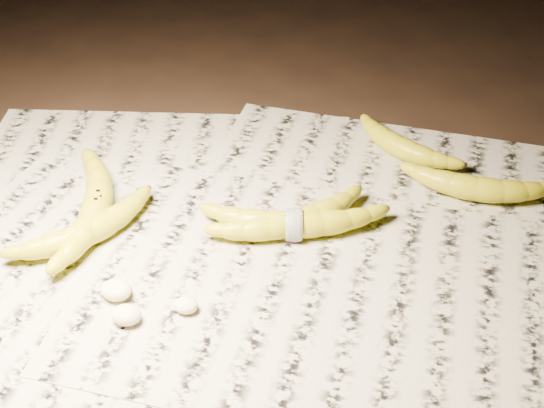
% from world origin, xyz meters
% --- Properties ---
extents(ground, '(3.00, 3.00, 0.00)m').
position_xyz_m(ground, '(0.00, 0.00, 0.00)').
color(ground, black).
rests_on(ground, ground).
extents(newspaper_patch, '(0.90, 0.70, 0.01)m').
position_xyz_m(newspaper_patch, '(-0.03, 0.01, 0.00)').
color(newspaper_patch, '#ADAA94').
rests_on(newspaper_patch, ground).
extents(banana_left_a, '(0.11, 0.23, 0.04)m').
position_xyz_m(banana_left_a, '(-0.22, 0.01, 0.03)').
color(banana_left_a, gold).
rests_on(banana_left_a, newspaper_patch).
extents(banana_left_b, '(0.16, 0.17, 0.03)m').
position_xyz_m(banana_left_b, '(-0.21, -0.04, 0.03)').
color(banana_left_b, gold).
rests_on(banana_left_b, newspaper_patch).
extents(banana_center, '(0.19, 0.15, 0.03)m').
position_xyz_m(banana_center, '(0.04, 0.03, 0.03)').
color(banana_center, gold).
rests_on(banana_center, newspaper_patch).
extents(banana_taped, '(0.22, 0.09, 0.04)m').
position_xyz_m(banana_taped, '(0.04, 0.02, 0.03)').
color(banana_taped, gold).
rests_on(banana_taped, newspaper_patch).
extents(banana_upper_a, '(0.18, 0.07, 0.03)m').
position_xyz_m(banana_upper_a, '(0.27, 0.15, 0.03)').
color(banana_upper_a, gold).
rests_on(banana_upper_a, newspaper_patch).
extents(banana_upper_b, '(0.16, 0.13, 0.03)m').
position_xyz_m(banana_upper_b, '(0.16, 0.23, 0.02)').
color(banana_upper_b, gold).
rests_on(banana_upper_b, newspaper_patch).
extents(measuring_tape, '(0.01, 0.04, 0.04)m').
position_xyz_m(measuring_tape, '(0.04, 0.02, 0.03)').
color(measuring_tape, white).
rests_on(measuring_tape, newspaper_patch).
extents(flesh_chunk_a, '(0.04, 0.03, 0.02)m').
position_xyz_m(flesh_chunk_a, '(-0.14, -0.13, 0.02)').
color(flesh_chunk_a, '#FDF6C4').
rests_on(flesh_chunk_a, newspaper_patch).
extents(flesh_chunk_b, '(0.03, 0.03, 0.02)m').
position_xyz_m(flesh_chunk_b, '(-0.12, -0.16, 0.02)').
color(flesh_chunk_b, '#FDF6C4').
rests_on(flesh_chunk_b, newspaper_patch).
extents(flesh_chunk_c, '(0.03, 0.02, 0.02)m').
position_xyz_m(flesh_chunk_c, '(-0.06, -0.13, 0.02)').
color(flesh_chunk_c, '#FDF6C4').
rests_on(flesh_chunk_c, newspaper_patch).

